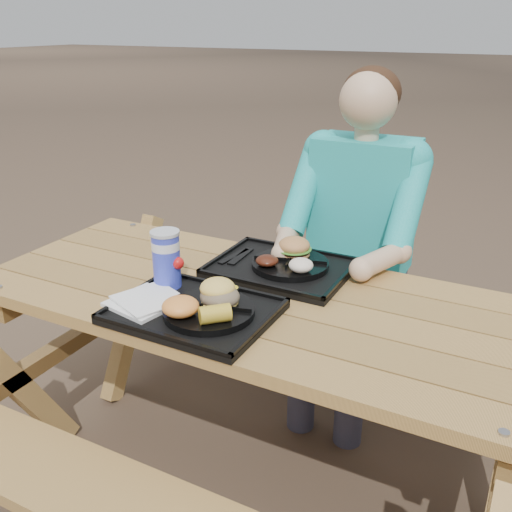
% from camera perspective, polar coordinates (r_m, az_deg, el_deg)
% --- Properties ---
extents(ground, '(60.00, 60.00, 0.00)m').
position_cam_1_polar(ground, '(2.21, 0.00, -21.60)').
color(ground, '#999999').
rests_on(ground, ground).
extents(picnic_table, '(1.80, 1.49, 0.75)m').
position_cam_1_polar(picnic_table, '(1.97, 0.00, -13.72)').
color(picnic_table, '#999999').
rests_on(picnic_table, ground).
extents(tray_near, '(0.45, 0.35, 0.02)m').
position_cam_1_polar(tray_near, '(1.66, -6.24, -5.62)').
color(tray_near, black).
rests_on(tray_near, picnic_table).
extents(tray_far, '(0.45, 0.35, 0.02)m').
position_cam_1_polar(tray_far, '(1.93, 2.48, -1.30)').
color(tray_far, black).
rests_on(tray_far, picnic_table).
extents(plate_near, '(0.26, 0.26, 0.02)m').
position_cam_1_polar(plate_near, '(1.62, -4.73, -5.51)').
color(plate_near, black).
rests_on(plate_near, tray_near).
extents(plate_far, '(0.26, 0.26, 0.02)m').
position_cam_1_polar(plate_far, '(1.92, 3.43, -0.82)').
color(plate_far, black).
rests_on(plate_far, tray_far).
extents(napkin_stack, '(0.21, 0.21, 0.02)m').
position_cam_1_polar(napkin_stack, '(1.70, -11.12, -4.43)').
color(napkin_stack, white).
rests_on(napkin_stack, tray_near).
extents(soda_cup, '(0.08, 0.08, 0.17)m').
position_cam_1_polar(soda_cup, '(1.77, -8.95, -0.44)').
color(soda_cup, '#1826B9').
rests_on(soda_cup, tray_near).
extents(condiment_bbq, '(0.04, 0.04, 0.03)m').
position_cam_1_polar(condiment_bbq, '(1.75, -4.23, -3.11)').
color(condiment_bbq, '#320507').
rests_on(condiment_bbq, tray_near).
extents(condiment_mustard, '(0.05, 0.05, 0.03)m').
position_cam_1_polar(condiment_mustard, '(1.71, -2.50, -3.62)').
color(condiment_mustard, yellow).
rests_on(condiment_mustard, tray_near).
extents(sandwich, '(0.11, 0.11, 0.11)m').
position_cam_1_polar(sandwich, '(1.61, -3.66, -3.02)').
color(sandwich, '#F8CC57').
rests_on(sandwich, plate_near).
extents(mac_cheese, '(0.10, 0.10, 0.05)m').
position_cam_1_polar(mac_cheese, '(1.57, -7.57, -5.03)').
color(mac_cheese, '#FFA143').
rests_on(mac_cheese, plate_near).
extents(corn_cob, '(0.12, 0.12, 0.05)m').
position_cam_1_polar(corn_cob, '(1.53, -4.12, -5.80)').
color(corn_cob, gold).
rests_on(corn_cob, plate_near).
extents(cutlery_far, '(0.04, 0.16, 0.01)m').
position_cam_1_polar(cutlery_far, '(1.99, -1.54, -0.04)').
color(cutlery_far, black).
rests_on(cutlery_far, tray_far).
extents(burger, '(0.11, 0.11, 0.10)m').
position_cam_1_polar(burger, '(1.94, 3.84, 1.43)').
color(burger, '#C48145').
rests_on(burger, plate_far).
extents(baked_beans, '(0.07, 0.07, 0.03)m').
position_cam_1_polar(baked_beans, '(1.87, 1.11, -0.47)').
color(baked_beans, '#45190D').
rests_on(baked_beans, plate_far).
extents(potato_salad, '(0.08, 0.08, 0.04)m').
position_cam_1_polar(potato_salad, '(1.83, 4.51, -0.92)').
color(potato_salad, white).
rests_on(potato_salad, plate_far).
extents(diner, '(0.48, 0.84, 1.28)m').
position_cam_1_polar(diner, '(2.33, 10.09, -0.47)').
color(diner, '#1ABAA4').
rests_on(diner, ground).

